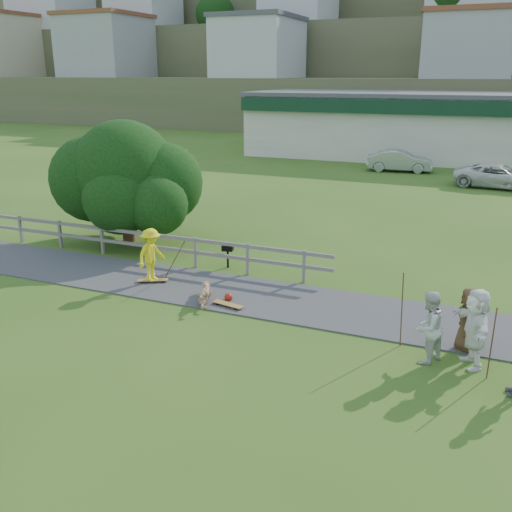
% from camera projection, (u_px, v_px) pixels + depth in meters
% --- Properties ---
extents(ground, '(260.00, 260.00, 0.00)m').
position_uv_depth(ground, '(203.00, 310.00, 16.54)').
color(ground, '#315819').
rests_on(ground, ground).
extents(path, '(34.00, 3.00, 0.04)m').
position_uv_depth(path, '(225.00, 292.00, 17.85)').
color(path, '#39393C').
rests_on(path, ground).
extents(fence, '(15.05, 0.10, 1.10)m').
position_uv_depth(fence, '(133.00, 240.00, 20.92)').
color(fence, '#69635C').
rests_on(fence, ground).
extents(strip_mall, '(32.50, 10.75, 5.10)m').
position_uv_depth(strip_mall, '(454.00, 126.00, 44.95)').
color(strip_mall, beige).
rests_on(strip_mall, ground).
extents(hillside, '(220.00, 67.00, 47.50)m').
position_uv_depth(hillside, '(464.00, 22.00, 92.28)').
color(hillside, '#515C36').
rests_on(hillside, ground).
extents(skater_rider, '(0.84, 1.22, 1.74)m').
position_uv_depth(skater_rider, '(151.00, 258.00, 18.38)').
color(skater_rider, yellow).
rests_on(skater_rider, ground).
extents(skater_fallen, '(1.60, 0.92, 0.57)m').
position_uv_depth(skater_fallen, '(205.00, 293.00, 16.99)').
color(skater_fallen, '#AB7C5F').
rests_on(skater_fallen, ground).
extents(spectator_a, '(1.00, 1.07, 1.76)m').
position_uv_depth(spectator_a, '(428.00, 327.00, 13.32)').
color(spectator_a, silver).
rests_on(spectator_a, ground).
extents(spectator_c, '(0.66, 0.88, 1.63)m').
position_uv_depth(spectator_c, '(468.00, 320.00, 13.88)').
color(spectator_c, '#503620').
rests_on(spectator_c, ground).
extents(spectator_d, '(1.17, 1.86, 1.91)m').
position_uv_depth(spectator_d, '(475.00, 328.00, 13.11)').
color(spectator_d, white).
rests_on(spectator_d, ground).
extents(car_silver, '(4.63, 2.14, 1.47)m').
position_uv_depth(car_silver, '(399.00, 161.00, 39.58)').
color(car_silver, '#A3A7AA').
rests_on(car_silver, ground).
extents(car_white, '(5.27, 2.90, 1.40)m').
position_uv_depth(car_white, '(498.00, 176.00, 33.91)').
color(car_white, silver).
rests_on(car_white, ground).
extents(tree, '(6.57, 6.57, 3.83)m').
position_uv_depth(tree, '(126.00, 195.00, 22.74)').
color(tree, black).
rests_on(tree, ground).
extents(bbq, '(0.44, 0.37, 0.83)m').
position_uv_depth(bbq, '(228.00, 256.00, 20.01)').
color(bbq, black).
rests_on(bbq, ground).
extents(longboard_rider, '(0.98, 0.68, 0.11)m').
position_uv_depth(longboard_rider, '(153.00, 281.00, 18.63)').
color(longboard_rider, olive).
rests_on(longboard_rider, ground).
extents(longboard_fallen, '(1.01, 0.42, 0.11)m').
position_uv_depth(longboard_fallen, '(228.00, 306.00, 16.68)').
color(longboard_fallen, olive).
rests_on(longboard_fallen, ground).
extents(helmet, '(0.25, 0.25, 0.25)m').
position_uv_depth(helmet, '(228.00, 297.00, 17.13)').
color(helmet, '#AB2410').
rests_on(helmet, ground).
extents(pole_rider, '(0.03, 0.03, 1.69)m').
position_uv_depth(pole_rider, '(174.00, 257.00, 18.52)').
color(pole_rider, '#543121').
rests_on(pole_rider, ground).
extents(pole_spec_left, '(0.03, 0.03, 1.95)m').
position_uv_depth(pole_spec_left, '(402.00, 310.00, 14.06)').
color(pole_spec_left, '#543121').
rests_on(pole_spec_left, ground).
extents(pole_spec_right, '(0.03, 0.03, 1.73)m').
position_uv_depth(pole_spec_right, '(492.00, 344.00, 12.56)').
color(pole_spec_right, '#543121').
rests_on(pole_spec_right, ground).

